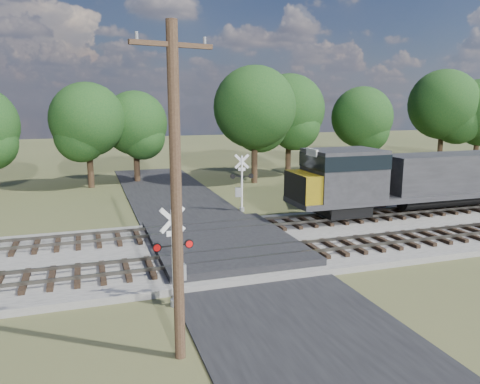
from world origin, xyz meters
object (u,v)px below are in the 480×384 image
object	(u,v)px
crossing_signal_far	(241,188)
utility_pole	(176,190)
crossing_signal_near	(176,265)
equipment_shed	(352,185)

from	to	relation	value
crossing_signal_far	utility_pole	distance (m)	19.03
utility_pole	crossing_signal_near	bearing A→B (deg)	67.54
crossing_signal_far	utility_pole	size ratio (longest dim) A/B	0.42
crossing_signal_near	utility_pole	distance (m)	5.02
crossing_signal_far	equipment_shed	distance (m)	8.35
utility_pole	equipment_shed	world-z (taller)	utility_pole
utility_pole	equipment_shed	bearing A→B (deg)	32.70
crossing_signal_near	equipment_shed	distance (m)	20.09
crossing_signal_near	crossing_signal_far	size ratio (longest dim) A/B	0.95
crossing_signal_far	crossing_signal_near	bearing A→B (deg)	73.66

